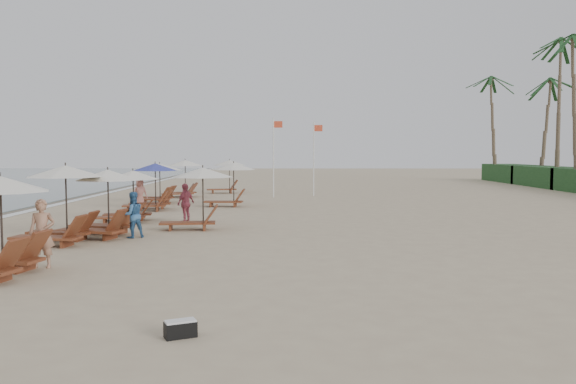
{
  "coord_description": "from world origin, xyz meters",
  "views": [
    {
      "loc": [
        0.95,
        -16.44,
        2.79
      ],
      "look_at": [
        1.0,
        4.92,
        1.3
      ],
      "focal_mm": 35.99,
      "sensor_mm": 36.0,
      "label": 1
    }
  ],
  "objects_px": {
    "lounger_station_2": "(100,207)",
    "beachgoer_far_b": "(140,193)",
    "duffel_bag": "(180,329)",
    "inland_station_1": "(229,180)",
    "beachgoer_near": "(42,233)",
    "beachgoer_far_a": "(186,203)",
    "lounger_station_1": "(58,205)",
    "inland_station_0": "(196,191)",
    "lounger_station_6": "(182,179)",
    "inland_station_2": "(226,173)",
    "flag_pole_near": "(274,154)",
    "lounger_station_4": "(150,188)",
    "lounger_station_3": "(127,197)",
    "beachgoer_mid_a": "(133,215)",
    "lounger_station_5": "(156,183)"
  },
  "relations": [
    {
      "from": "lounger_station_2",
      "to": "beachgoer_far_b",
      "type": "height_order",
      "value": "lounger_station_2"
    },
    {
      "from": "lounger_station_2",
      "to": "duffel_bag",
      "type": "xyz_separation_m",
      "value": [
        4.54,
        -10.32,
        -0.87
      ]
    },
    {
      "from": "inland_station_1",
      "to": "beachgoer_near",
      "type": "height_order",
      "value": "inland_station_1"
    },
    {
      "from": "beachgoer_far_a",
      "to": "lounger_station_1",
      "type": "bearing_deg",
      "value": -0.68
    },
    {
      "from": "lounger_station_1",
      "to": "inland_station_1",
      "type": "relative_size",
      "value": 1.01
    },
    {
      "from": "beachgoer_near",
      "to": "beachgoer_far_b",
      "type": "bearing_deg",
      "value": 87.17
    },
    {
      "from": "inland_station_0",
      "to": "inland_station_1",
      "type": "xyz_separation_m",
      "value": [
        0.31,
        8.72,
        -0.0
      ]
    },
    {
      "from": "lounger_station_2",
      "to": "lounger_station_6",
      "type": "height_order",
      "value": "lounger_station_6"
    },
    {
      "from": "lounger_station_1",
      "to": "inland_station_2",
      "type": "relative_size",
      "value": 1.0
    },
    {
      "from": "inland_station_2",
      "to": "flag_pole_near",
      "type": "distance_m",
      "value": 5.13
    },
    {
      "from": "lounger_station_4",
      "to": "lounger_station_6",
      "type": "xyz_separation_m",
      "value": [
        0.09,
        7.79,
        0.07
      ]
    },
    {
      "from": "lounger_station_3",
      "to": "inland_station_1",
      "type": "bearing_deg",
      "value": 62.63
    },
    {
      "from": "inland_station_2",
      "to": "beachgoer_mid_a",
      "type": "height_order",
      "value": "inland_station_2"
    },
    {
      "from": "lounger_station_4",
      "to": "beachgoer_near",
      "type": "relative_size",
      "value": 1.54
    },
    {
      "from": "beachgoer_far_b",
      "to": "lounger_station_3",
      "type": "bearing_deg",
      "value": -117.01
    },
    {
      "from": "inland_station_2",
      "to": "lounger_station_3",
      "type": "bearing_deg",
      "value": -97.87
    },
    {
      "from": "lounger_station_2",
      "to": "lounger_station_6",
      "type": "xyz_separation_m",
      "value": [
        -0.31,
        16.5,
        0.12
      ]
    },
    {
      "from": "beachgoer_near",
      "to": "inland_station_2",
      "type": "bearing_deg",
      "value": 77.74
    },
    {
      "from": "lounger_station_6",
      "to": "beachgoer_near",
      "type": "bearing_deg",
      "value": -88.5
    },
    {
      "from": "lounger_station_3",
      "to": "beachgoer_mid_a",
      "type": "relative_size",
      "value": 1.66
    },
    {
      "from": "lounger_station_1",
      "to": "lounger_station_4",
      "type": "relative_size",
      "value": 1.06
    },
    {
      "from": "lounger_station_3",
      "to": "lounger_station_4",
      "type": "relative_size",
      "value": 0.97
    },
    {
      "from": "beachgoer_near",
      "to": "lounger_station_4",
      "type": "bearing_deg",
      "value": 84.54
    },
    {
      "from": "lounger_station_6",
      "to": "duffel_bag",
      "type": "xyz_separation_m",
      "value": [
        4.85,
        -26.81,
        -0.99
      ]
    },
    {
      "from": "beachgoer_far_b",
      "to": "lounger_station_2",
      "type": "bearing_deg",
      "value": -119.82
    },
    {
      "from": "lounger_station_2",
      "to": "duffel_bag",
      "type": "distance_m",
      "value": 11.3
    },
    {
      "from": "inland_station_1",
      "to": "beachgoer_far_b",
      "type": "bearing_deg",
      "value": -167.88
    },
    {
      "from": "lounger_station_5",
      "to": "lounger_station_1",
      "type": "bearing_deg",
      "value": -89.27
    },
    {
      "from": "beachgoer_far_a",
      "to": "beachgoer_far_b",
      "type": "height_order",
      "value": "beachgoer_far_a"
    },
    {
      "from": "lounger_station_6",
      "to": "inland_station_0",
      "type": "height_order",
      "value": "lounger_station_6"
    },
    {
      "from": "lounger_station_1",
      "to": "lounger_station_6",
      "type": "distance_m",
      "value": 17.93
    },
    {
      "from": "inland_station_1",
      "to": "lounger_station_4",
      "type": "bearing_deg",
      "value": -153.15
    },
    {
      "from": "inland_station_2",
      "to": "beachgoer_near",
      "type": "distance_m",
      "value": 25.25
    },
    {
      "from": "lounger_station_4",
      "to": "lounger_station_6",
      "type": "bearing_deg",
      "value": 89.31
    },
    {
      "from": "lounger_station_6",
      "to": "beachgoer_mid_a",
      "type": "xyz_separation_m",
      "value": [
        1.45,
        -16.75,
        -0.37
      ]
    },
    {
      "from": "lounger_station_3",
      "to": "beachgoer_far_b",
      "type": "distance_m",
      "value": 5.71
    },
    {
      "from": "lounger_station_2",
      "to": "beachgoer_far_a",
      "type": "xyz_separation_m",
      "value": [
        2.19,
        3.63,
        -0.22
      ]
    },
    {
      "from": "inland_station_0",
      "to": "beachgoer_far_b",
      "type": "distance_m",
      "value": 8.79
    },
    {
      "from": "lounger_station_5",
      "to": "beachgoer_far_b",
      "type": "relative_size",
      "value": 1.87
    },
    {
      "from": "lounger_station_2",
      "to": "inland_station_0",
      "type": "xyz_separation_m",
      "value": [
        2.89,
        1.82,
        0.37
      ]
    },
    {
      "from": "lounger_station_5",
      "to": "beachgoer_near",
      "type": "bearing_deg",
      "value": -86.01
    },
    {
      "from": "lounger_station_1",
      "to": "duffel_bag",
      "type": "distance_m",
      "value": 10.41
    },
    {
      "from": "lounger_station_2",
      "to": "inland_station_0",
      "type": "height_order",
      "value": "inland_station_0"
    },
    {
      "from": "lounger_station_2",
      "to": "lounger_station_1",
      "type": "bearing_deg",
      "value": -118.73
    },
    {
      "from": "beachgoer_mid_a",
      "to": "inland_station_2",
      "type": "bearing_deg",
      "value": -127.2
    },
    {
      "from": "lounger_station_5",
      "to": "inland_station_2",
      "type": "xyz_separation_m",
      "value": [
        3.0,
        7.79,
        0.26
      ]
    },
    {
      "from": "beachgoer_near",
      "to": "flag_pole_near",
      "type": "bearing_deg",
      "value": 68.43
    },
    {
      "from": "inland_station_1",
      "to": "beachgoer_far_a",
      "type": "bearing_deg",
      "value": -98.37
    },
    {
      "from": "beachgoer_near",
      "to": "lounger_station_5",
      "type": "bearing_deg",
      "value": 85.8
    },
    {
      "from": "lounger_station_1",
      "to": "lounger_station_4",
      "type": "xyz_separation_m",
      "value": [
        0.38,
        10.14,
        -0.12
      ]
    }
  ]
}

